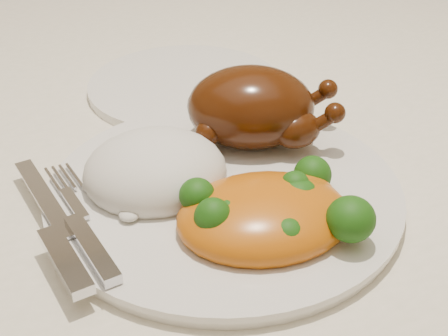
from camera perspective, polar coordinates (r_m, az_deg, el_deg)
name	(u,v)px	position (r m, az deg, el deg)	size (l,w,h in m)	color
dining_table	(69,196)	(0.76, -14.02, -2.50)	(1.60, 0.90, 0.76)	brown
tablecloth	(60,143)	(0.72, -14.78, 2.24)	(1.73, 1.03, 0.18)	white
dinner_plate	(224,193)	(0.56, 0.00, -2.31)	(0.31, 0.31, 0.01)	silver
side_plate	(186,86)	(0.75, -3.51, 7.52)	(0.23, 0.23, 0.01)	silver
roast_chicken	(255,107)	(0.60, 2.83, 5.56)	(0.17, 0.14, 0.08)	#421B07
rice_mound	(155,172)	(0.55, -6.30, -0.34)	(0.15, 0.14, 0.07)	white
mac_and_cheese	(272,212)	(0.50, 4.41, -4.04)	(0.16, 0.13, 0.06)	#CA630D
cutlery	(70,234)	(0.51, -13.90, -5.84)	(0.05, 0.20, 0.01)	silver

